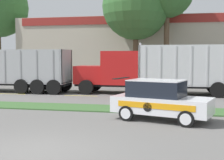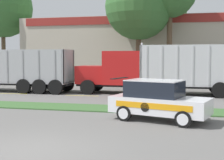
{
  "view_description": "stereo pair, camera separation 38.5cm",
  "coord_description": "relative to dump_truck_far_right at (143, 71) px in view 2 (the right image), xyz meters",
  "views": [
    {
      "loc": [
        3.96,
        -8.16,
        2.68
      ],
      "look_at": [
        0.48,
        8.8,
        1.41
      ],
      "focal_mm": 50.0,
      "sensor_mm": 36.0,
      "label": 1
    },
    {
      "loc": [
        4.34,
        -8.08,
        2.68
      ],
      "look_at": [
        0.48,
        8.8,
        1.41
      ],
      "focal_mm": 50.0,
      "sensor_mm": 36.0,
      "label": 2
    }
  ],
  "objects": [
    {
      "name": "centre_line_3",
      "position": [
        -9.37,
        -1.97,
        -1.63
      ],
      "size": [
        2.4,
        0.14,
        0.01
      ],
      "primitive_type": "cube",
      "color": "yellow",
      "rests_on": "ground_plane"
    },
    {
      "name": "centre_line_5",
      "position": [
        1.43,
        -1.97,
        -1.63
      ],
      "size": [
        2.4,
        0.14,
        0.01
      ],
      "primitive_type": "cube",
      "color": "yellow",
      "rests_on": "ground_plane"
    },
    {
      "name": "grass_verge",
      "position": [
        -1.48,
        -7.02,
        -1.61
      ],
      "size": [
        120.0,
        2.11,
        0.06
      ],
      "primitive_type": "cube",
      "color": "#3D6633",
      "rests_on": "ground_plane"
    },
    {
      "name": "dump_truck_far_right",
      "position": [
        0.0,
        0.0,
        0.0
      ],
      "size": [
        11.99,
        2.78,
        3.68
      ],
      "color": "black",
      "rests_on": "ground_plane"
    },
    {
      "name": "centre_line_4",
      "position": [
        -3.97,
        -1.97,
        -1.63
      ],
      "size": [
        2.4,
        0.14,
        0.01
      ],
      "primitive_type": "cube",
      "color": "yellow",
      "rests_on": "ground_plane"
    },
    {
      "name": "ground_plane",
      "position": [
        -1.48,
        -14.46,
        -1.64
      ],
      "size": [
        600.0,
        600.0,
        0.0
      ],
      "primitive_type": "plane",
      "color": "slate"
    },
    {
      "name": "rally_car",
      "position": [
        1.85,
        -9.35,
        -0.77
      ],
      "size": [
        4.4,
        2.83,
        1.75
      ],
      "color": "white",
      "rests_on": "ground_plane"
    },
    {
      "name": "tree_behind_centre",
      "position": [
        -0.04,
        12.25,
        7.23
      ],
      "size": [
        6.58,
        6.58,
        13.15
      ],
      "color": "brown",
      "rests_on": "ground_plane"
    },
    {
      "name": "tree_behind_right",
      "position": [
        -17.57,
        10.15,
        7.41
      ],
      "size": [
        6.83,
        6.83,
        13.49
      ],
      "color": "brown",
      "rests_on": "ground_plane"
    },
    {
      "name": "store_building_backdrop",
      "position": [
        2.14,
        14.21,
        1.78
      ],
      "size": [
        33.07,
        12.1,
        6.83
      ],
      "color": "#BCB29E",
      "rests_on": "ground_plane"
    }
  ]
}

